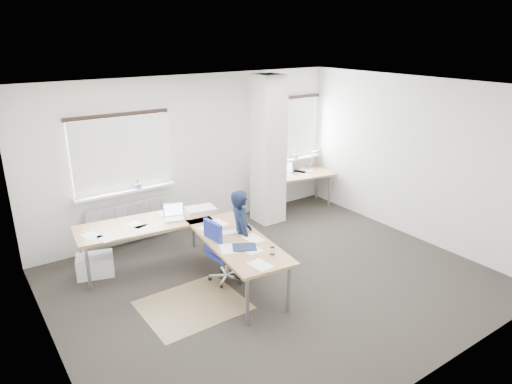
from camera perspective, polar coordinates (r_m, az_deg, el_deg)
ground at (r=6.87m, az=2.33°, el=-11.06°), size 6.00×6.00×0.00m
room_shell at (r=6.63m, az=1.44°, el=4.22°), size 6.04×5.04×2.82m
floor_mat at (r=6.38m, az=-7.90°, el=-13.84°), size 1.34×1.14×0.01m
white_crate at (r=7.37m, az=-19.45°, el=-8.62°), size 0.61×0.50×0.32m
desk_main at (r=6.79m, az=-8.09°, el=-5.05°), size 2.41×2.86×0.96m
desk_side at (r=9.43m, az=5.45°, el=2.07°), size 1.50×0.93×1.22m
task_chair at (r=6.75m, az=-3.99°, el=-8.97°), size 0.54×0.54×1.00m
person at (r=6.70m, az=-1.88°, el=-5.32°), size 0.46×0.57×1.37m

